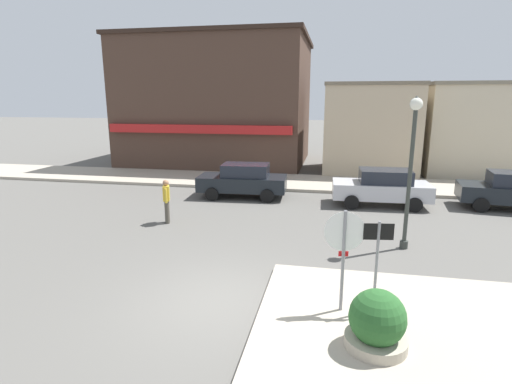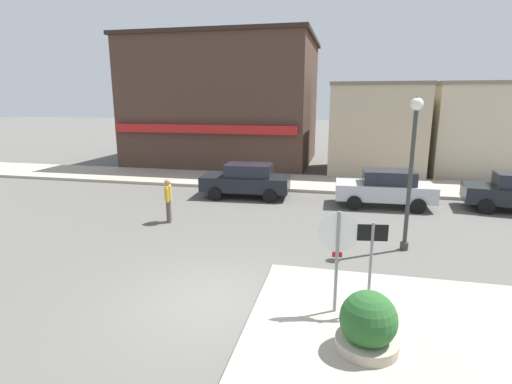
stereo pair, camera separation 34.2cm
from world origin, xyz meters
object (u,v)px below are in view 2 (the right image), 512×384
(stop_sign, at_px, (337,249))
(one_way_sign, at_px, (371,259))
(planter, at_px, (368,328))
(parked_car_second, at_px, (385,188))
(pedestrian_crossing_near, at_px, (168,199))
(lamp_post, at_px, (412,152))
(parked_car_nearest, at_px, (246,180))

(stop_sign, height_order, one_way_sign, stop_sign)
(planter, distance_m, parked_car_second, 10.72)
(stop_sign, distance_m, planter, 1.64)
(parked_car_second, relative_size, pedestrian_crossing_near, 2.51)
(pedestrian_crossing_near, bearing_deg, one_way_sign, -37.81)
(lamp_post, bearing_deg, planter, -103.59)
(one_way_sign, height_order, parked_car_second, one_way_sign)
(stop_sign, distance_m, parked_car_nearest, 10.70)
(stop_sign, height_order, parked_car_second, stop_sign)
(one_way_sign, height_order, lamp_post, lamp_post)
(stop_sign, relative_size, pedestrian_crossing_near, 1.43)
(lamp_post, bearing_deg, parked_car_nearest, 139.23)
(parked_car_second, distance_m, pedestrian_crossing_near, 8.94)
(pedestrian_crossing_near, bearing_deg, planter, -44.20)
(lamp_post, distance_m, parked_car_nearest, 8.54)
(planter, xyz_separation_m, parked_car_nearest, (-4.92, 10.96, 0.25))
(stop_sign, xyz_separation_m, planter, (0.59, -1.20, -0.96))
(stop_sign, relative_size, parked_car_second, 0.57)
(stop_sign, relative_size, lamp_post, 0.51)
(lamp_post, bearing_deg, pedestrian_crossing_near, 172.76)
(stop_sign, distance_m, parked_car_second, 9.64)
(one_way_sign, relative_size, lamp_post, 0.46)
(lamp_post, height_order, pedestrian_crossing_near, lamp_post)
(planter, bearing_deg, parked_car_nearest, 114.16)
(stop_sign, relative_size, parked_car_nearest, 0.56)
(parked_car_nearest, height_order, pedestrian_crossing_near, pedestrian_crossing_near)
(stop_sign, bearing_deg, lamp_post, 66.04)
(parked_car_nearest, height_order, parked_car_second, same)
(planter, distance_m, parked_car_nearest, 12.02)
(stop_sign, bearing_deg, parked_car_second, 79.35)
(one_way_sign, relative_size, planter, 1.71)
(planter, bearing_deg, stop_sign, 116.35)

